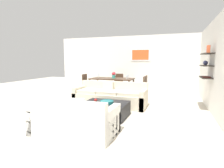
{
  "coord_description": "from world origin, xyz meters",
  "views": [
    {
      "loc": [
        2.0,
        -5.29,
        1.49
      ],
      "look_at": [
        0.08,
        0.2,
        0.75
      ],
      "focal_mm": 29.16,
      "sensor_mm": 36.0,
      "label": 1
    }
  ],
  "objects_px": {
    "dining_chair_right_far": "(143,85)",
    "dining_chair_left_far": "(87,82)",
    "sofa_beige": "(110,97)",
    "dining_chair_right_near": "(141,86)",
    "candle_jar": "(112,102)",
    "dining_table": "(112,80)",
    "apple_on_coffee_table": "(96,100)",
    "dining_chair_head": "(118,82)",
    "wine_glass_head": "(115,75)",
    "coffee_table": "(105,110)",
    "loveseat_white": "(74,120)",
    "wine_glass_left_far": "(98,75)",
    "wine_glass_right_near": "(127,76)",
    "wine_glass_right_far": "(128,76)",
    "centerpiece_vase": "(114,75)",
    "decorative_bowl": "(107,102)"
  },
  "relations": [
    {
      "from": "dining_chair_right_far",
      "to": "dining_chair_left_far",
      "type": "distance_m",
      "value": 2.65
    },
    {
      "from": "sofa_beige",
      "to": "dining_chair_right_near",
      "type": "distance_m",
      "value": 1.73
    },
    {
      "from": "candle_jar",
      "to": "dining_table",
      "type": "distance_m",
      "value": 3.1
    },
    {
      "from": "dining_table",
      "to": "apple_on_coffee_table",
      "type": "bearing_deg",
      "value": -79.45
    },
    {
      "from": "dining_chair_left_far",
      "to": "dining_chair_head",
      "type": "bearing_deg",
      "value": 26.72
    },
    {
      "from": "dining_table",
      "to": "candle_jar",
      "type": "bearing_deg",
      "value": -70.52
    },
    {
      "from": "dining_table",
      "to": "wine_glass_head",
      "type": "bearing_deg",
      "value": 90.0
    },
    {
      "from": "sofa_beige",
      "to": "candle_jar",
      "type": "relative_size",
      "value": 31.64
    },
    {
      "from": "dining_chair_head",
      "to": "dining_chair_right_far",
      "type": "bearing_deg",
      "value": -26.72
    },
    {
      "from": "coffee_table",
      "to": "apple_on_coffee_table",
      "type": "bearing_deg",
      "value": 174.08
    },
    {
      "from": "dining_chair_left_far",
      "to": "loveseat_white",
      "type": "bearing_deg",
      "value": -65.98
    },
    {
      "from": "wine_glass_left_far",
      "to": "wine_glass_right_near",
      "type": "distance_m",
      "value": 1.38
    },
    {
      "from": "dining_table",
      "to": "wine_glass_right_far",
      "type": "bearing_deg",
      "value": 9.73
    },
    {
      "from": "dining_chair_head",
      "to": "centerpiece_vase",
      "type": "relative_size",
      "value": 3.16
    },
    {
      "from": "sofa_beige",
      "to": "coffee_table",
      "type": "xyz_separation_m",
      "value": [
        0.28,
        -1.19,
        -0.1
      ]
    },
    {
      "from": "decorative_bowl",
      "to": "wine_glass_left_far",
      "type": "relative_size",
      "value": 2.03
    },
    {
      "from": "dining_chair_head",
      "to": "wine_glass_head",
      "type": "distance_m",
      "value": 0.59
    },
    {
      "from": "candle_jar",
      "to": "wine_glass_right_far",
      "type": "xyz_separation_m",
      "value": [
        -0.35,
        3.03,
        0.46
      ]
    },
    {
      "from": "coffee_table",
      "to": "wine_glass_head",
      "type": "relative_size",
      "value": 7.18
    },
    {
      "from": "coffee_table",
      "to": "wine_glass_right_far",
      "type": "distance_m",
      "value": 3.13
    },
    {
      "from": "wine_glass_right_near",
      "to": "dining_chair_right_near",
      "type": "bearing_deg",
      "value": -8.44
    },
    {
      "from": "decorative_bowl",
      "to": "wine_glass_left_far",
      "type": "xyz_separation_m",
      "value": [
        -1.59,
        3.12,
        0.46
      ]
    },
    {
      "from": "apple_on_coffee_table",
      "to": "dining_chair_left_far",
      "type": "height_order",
      "value": "dining_chair_left_far"
    },
    {
      "from": "dining_table",
      "to": "dining_chair_right_near",
      "type": "relative_size",
      "value": 2.08
    },
    {
      "from": "dining_chair_right_near",
      "to": "decorative_bowl",
      "type": "bearing_deg",
      "value": -98.48
    },
    {
      "from": "wine_glass_left_far",
      "to": "wine_glass_right_far",
      "type": "height_order",
      "value": "wine_glass_left_far"
    },
    {
      "from": "apple_on_coffee_table",
      "to": "dining_chair_head",
      "type": "bearing_deg",
      "value": 98.13
    },
    {
      "from": "dining_chair_head",
      "to": "dining_chair_left_far",
      "type": "height_order",
      "value": "same"
    },
    {
      "from": "candle_jar",
      "to": "dining_chair_right_far",
      "type": "relative_size",
      "value": 0.09
    },
    {
      "from": "sofa_beige",
      "to": "wine_glass_left_far",
      "type": "distance_m",
      "value": 2.31
    },
    {
      "from": "candle_jar",
      "to": "wine_glass_head",
      "type": "height_order",
      "value": "wine_glass_head"
    },
    {
      "from": "dining_table",
      "to": "centerpiece_vase",
      "type": "height_order",
      "value": "centerpiece_vase"
    },
    {
      "from": "sofa_beige",
      "to": "wine_glass_head",
      "type": "height_order",
      "value": "wine_glass_head"
    },
    {
      "from": "wine_glass_left_far",
      "to": "decorative_bowl",
      "type": "bearing_deg",
      "value": -63.03
    },
    {
      "from": "dining_table",
      "to": "centerpiece_vase",
      "type": "distance_m",
      "value": 0.23
    },
    {
      "from": "dining_chair_right_far",
      "to": "dining_chair_right_near",
      "type": "height_order",
      "value": "same"
    },
    {
      "from": "decorative_bowl",
      "to": "apple_on_coffee_table",
      "type": "distance_m",
      "value": 0.38
    },
    {
      "from": "decorative_bowl",
      "to": "wine_glass_left_far",
      "type": "distance_m",
      "value": 3.53
    },
    {
      "from": "wine_glass_left_far",
      "to": "wine_glass_right_near",
      "type": "height_order",
      "value": "wine_glass_left_far"
    },
    {
      "from": "dining_chair_right_far",
      "to": "wine_glass_right_far",
      "type": "distance_m",
      "value": 0.75
    },
    {
      "from": "coffee_table",
      "to": "dining_chair_right_near",
      "type": "bearing_deg",
      "value": 79.76
    },
    {
      "from": "centerpiece_vase",
      "to": "decorative_bowl",
      "type": "bearing_deg",
      "value": -74.61
    },
    {
      "from": "sofa_beige",
      "to": "dining_chair_right_near",
      "type": "relative_size",
      "value": 2.71
    },
    {
      "from": "loveseat_white",
      "to": "dining_chair_right_near",
      "type": "relative_size",
      "value": 1.93
    },
    {
      "from": "decorative_bowl",
      "to": "dining_chair_left_far",
      "type": "xyz_separation_m",
      "value": [
        -2.23,
        3.21,
        0.08
      ]
    },
    {
      "from": "sofa_beige",
      "to": "decorative_bowl",
      "type": "bearing_deg",
      "value": -74.36
    },
    {
      "from": "dining_chair_head",
      "to": "dining_chair_right_near",
      "type": "bearing_deg",
      "value": -39.48
    },
    {
      "from": "wine_glass_right_near",
      "to": "wine_glass_right_far",
      "type": "bearing_deg",
      "value": 90.0
    },
    {
      "from": "loveseat_white",
      "to": "dining_chair_head",
      "type": "relative_size",
      "value": 1.93
    },
    {
      "from": "dining_chair_right_far",
      "to": "wine_glass_right_near",
      "type": "distance_m",
      "value": 0.81
    }
  ]
}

